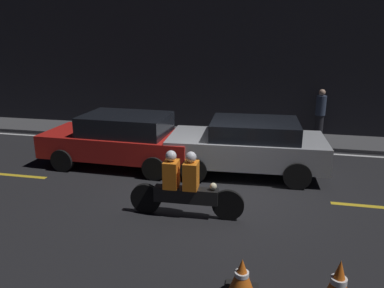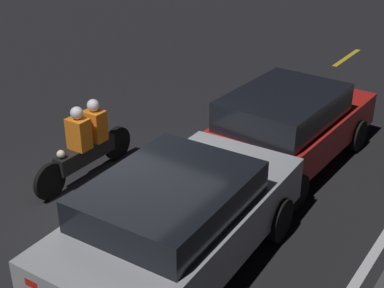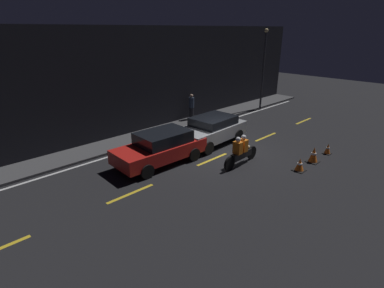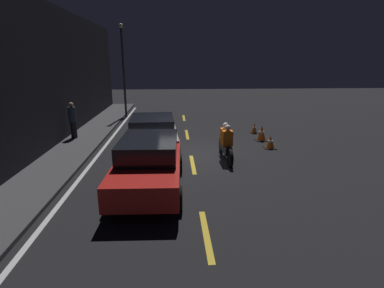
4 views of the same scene
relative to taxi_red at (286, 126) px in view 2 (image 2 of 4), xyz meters
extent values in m
plane|color=black|center=(2.94, -1.39, -0.77)|extent=(56.00, 56.00, 0.00)
cube|color=gold|center=(-7.06, -1.39, -0.77)|extent=(2.00, 0.14, 0.01)
cube|color=gold|center=(-2.56, -1.39, -0.77)|extent=(2.00, 0.14, 0.01)
cube|color=gold|center=(1.94, -1.39, -0.77)|extent=(2.00, 0.14, 0.01)
cube|color=red|center=(-0.06, 0.00, -0.15)|extent=(4.26, 1.89, 0.62)
cube|color=black|center=(0.15, 0.00, 0.43)|extent=(2.36, 1.66, 0.53)
cube|color=red|center=(2.00, -0.63, 0.00)|extent=(0.07, 0.20, 0.10)
cube|color=red|center=(2.03, 0.52, 0.00)|extent=(0.07, 0.20, 0.10)
cylinder|color=black|center=(-1.39, -0.83, -0.46)|extent=(0.62, 0.20, 0.62)
cylinder|color=black|center=(-1.34, 0.90, -0.46)|extent=(0.62, 0.20, 0.62)
cylinder|color=black|center=(1.22, -0.90, -0.46)|extent=(0.62, 0.20, 0.62)
cylinder|color=black|center=(1.27, 0.83, -0.46)|extent=(0.62, 0.20, 0.62)
cube|color=#9EA0A5|center=(3.44, 0.12, -0.10)|extent=(4.11, 2.05, 0.67)
cube|color=black|center=(3.64, 0.13, 0.45)|extent=(2.29, 1.78, 0.43)
cube|color=red|center=(5.45, -0.39, 0.06)|extent=(0.07, 0.20, 0.10)
cylinder|color=black|center=(2.23, -0.85, -0.44)|extent=(0.67, 0.21, 0.66)
cylinder|color=black|center=(2.15, 0.97, -0.44)|extent=(0.67, 0.21, 0.66)
cylinder|color=black|center=(4.73, -0.73, -0.44)|extent=(0.67, 0.21, 0.66)
cylinder|color=black|center=(3.31, -2.63, -0.45)|extent=(0.64, 0.10, 0.64)
cylinder|color=black|center=(1.61, -2.68, -0.45)|extent=(0.64, 0.12, 0.64)
cube|color=black|center=(2.46, -2.65, -0.30)|extent=(1.31, 0.28, 0.30)
sphere|color=#F2EABF|center=(3.01, -2.64, -0.07)|extent=(0.14, 0.14, 0.14)
cube|color=orange|center=(2.56, -2.65, 0.12)|extent=(0.29, 0.37, 0.55)
sphere|color=silver|center=(2.56, -2.65, 0.51)|extent=(0.22, 0.22, 0.22)
cube|color=orange|center=(2.16, -2.66, 0.12)|extent=(0.29, 0.37, 0.55)
sphere|color=silver|center=(2.16, -2.66, 0.51)|extent=(0.22, 0.22, 0.22)
camera|label=1|loc=(4.03, -9.39, 2.83)|focal=35.00mm
camera|label=2|loc=(8.18, 3.64, 4.04)|focal=50.00mm
camera|label=3|loc=(-7.68, -9.96, 4.96)|focal=28.00mm
camera|label=4|loc=(-8.19, -0.73, 2.83)|focal=28.00mm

